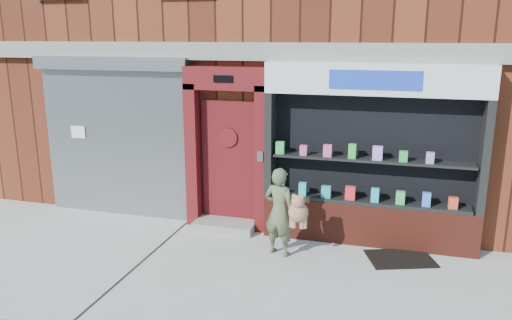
% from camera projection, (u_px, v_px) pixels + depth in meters
% --- Properties ---
extents(ground, '(80.00, 80.00, 0.00)m').
position_uv_depth(ground, '(235.00, 277.00, 7.25)').
color(ground, '#9E9E99').
rests_on(ground, ground).
extents(building, '(12.00, 8.16, 8.00)m').
position_uv_depth(building, '(312.00, 10.00, 11.87)').
color(building, '#4D1E11').
rests_on(building, ground).
extents(shutter_bay, '(3.10, 0.30, 3.04)m').
position_uv_depth(shutter_bay, '(116.00, 127.00, 9.43)').
color(shutter_bay, gray).
rests_on(shutter_bay, ground).
extents(red_door_bay, '(1.52, 0.58, 2.90)m').
position_uv_depth(red_door_bay, '(227.00, 149.00, 8.83)').
color(red_door_bay, '#4E0D11').
rests_on(red_door_bay, ground).
extents(pharmacy_bay, '(3.50, 0.41, 3.00)m').
position_uv_depth(pharmacy_bay, '(371.00, 164.00, 8.15)').
color(pharmacy_bay, maroon).
rests_on(pharmacy_bay, ground).
extents(woman, '(0.77, 0.47, 1.43)m').
position_uv_depth(woman, '(282.00, 211.00, 7.83)').
color(woman, '#4F5E3D').
rests_on(woman, ground).
extents(doormat, '(1.17, 0.99, 0.02)m').
position_uv_depth(doormat, '(400.00, 259.00, 7.82)').
color(doormat, black).
rests_on(doormat, ground).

